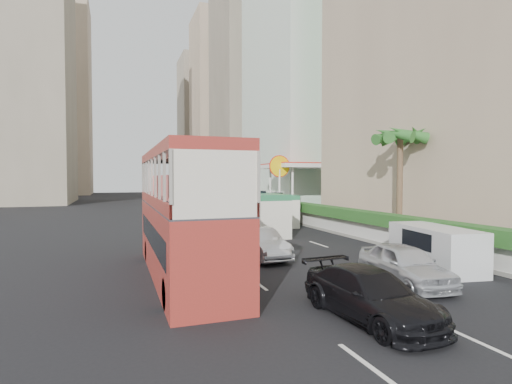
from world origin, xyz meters
name	(u,v)px	position (x,y,z in m)	size (l,w,h in m)	color
ground_plane	(317,265)	(0.00, 0.00, 0.00)	(200.00, 200.00, 0.00)	black
double_decker_bus	(183,213)	(-6.00, 0.00, 2.53)	(2.50, 11.00, 5.06)	#A02E25
car_silver_lane_a	(260,258)	(-1.87, 2.31, 0.00)	(1.54, 4.41, 1.45)	silver
car_silver_lane_b	(404,285)	(1.46, -4.07, 0.00)	(1.79, 4.45, 1.52)	silver
car_black	(370,319)	(-1.91, -6.69, 0.00)	(1.95, 4.79, 1.39)	black
van_asset	(235,223)	(1.31, 17.51, 0.00)	(2.05, 4.45, 1.24)	silver
minibus_near	(258,213)	(0.95, 10.52, 1.44)	(2.17, 6.50, 2.88)	silver
minibus_far	(277,209)	(4.29, 15.05, 1.29)	(1.94, 5.83, 2.58)	silver
panel_van_near	(435,248)	(4.52, -2.33, 0.91)	(1.83, 4.56, 1.83)	silver
panel_van_far	(243,205)	(4.58, 25.43, 1.06)	(2.11, 5.28, 2.11)	silver
sidewalk	(282,212)	(9.00, 25.00, 0.09)	(6.00, 120.00, 0.18)	#99968C
kerb_wall	(303,217)	(6.20, 14.00, 0.68)	(0.30, 44.00, 1.00)	silver
hedge	(303,207)	(6.20, 14.00, 1.53)	(1.10, 44.00, 0.70)	#2D6626
palm_tree	(400,187)	(7.80, 4.00, 3.38)	(0.36, 0.36, 6.40)	brown
shell_station	(298,189)	(10.00, 23.00, 2.75)	(6.50, 8.00, 5.50)	silver
tower_mid	(258,70)	(18.00, 58.00, 25.00)	(16.00, 16.00, 50.00)	gray
tower_far_a	(222,106)	(17.00, 82.00, 22.00)	(14.00, 14.00, 44.00)	tan
tower_far_b	(204,125)	(17.00, 104.00, 20.00)	(14.00, 14.00, 40.00)	gray
tower_left_a	(6,34)	(-24.00, 55.00, 26.00)	(18.00, 18.00, 52.00)	gray
tower_left_b	(54,98)	(-22.00, 90.00, 23.00)	(16.00, 16.00, 46.00)	tan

